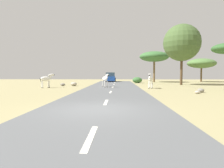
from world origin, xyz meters
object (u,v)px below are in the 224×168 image
(rock_0, at_px, (63,85))
(rock_1, at_px, (198,92))
(zebra_0, at_px, (105,79))
(tree_0, at_px, (154,57))
(zebra_1, at_px, (46,79))
(tree_6, at_px, (201,63))
(tree_3, at_px, (182,43))
(car_0, at_px, (110,77))
(rock_2, at_px, (201,90))
(zebra_2, at_px, (150,79))
(bush_0, at_px, (137,80))
(rock_3, at_px, (74,84))

(rock_0, xyz_separation_m, rock_1, (13.54, -9.50, -0.05))
(zebra_0, bearing_deg, tree_0, -146.72)
(zebra_1, relative_size, tree_6, 0.31)
(tree_3, bearing_deg, car_0, 136.97)
(rock_0, height_order, rock_2, rock_2)
(zebra_2, relative_size, tree_0, 0.30)
(tree_6, bearing_deg, rock_1, -112.62)
(zebra_2, bearing_deg, tree_6, -108.86)
(tree_3, distance_m, tree_6, 12.56)
(zebra_1, distance_m, tree_3, 18.71)
(tree_3, height_order, rock_2, tree_3)
(tree_0, relative_size, bush_0, 3.47)
(tree_3, xyz_separation_m, rock_1, (-2.50, -12.34, -5.76))
(zebra_2, bearing_deg, rock_2, 144.99)
(zebra_0, relative_size, rock_1, 3.73)
(zebra_0, relative_size, zebra_1, 0.95)
(zebra_0, distance_m, rock_3, 5.19)
(zebra_1, relative_size, rock_0, 2.61)
(tree_3, relative_size, tree_6, 1.61)
(rock_1, bearing_deg, tree_6, 67.38)
(rock_2, bearing_deg, rock_3, 146.21)
(tree_6, relative_size, rock_0, 8.31)
(rock_1, bearing_deg, zebra_2, 117.47)
(rock_2, xyz_separation_m, rock_3, (-12.78, 8.55, 0.06))
(tree_0, distance_m, bush_0, 6.38)
(bush_0, height_order, rock_2, bush_0)
(zebra_0, relative_size, zebra_2, 0.92)
(tree_0, height_order, tree_6, tree_0)
(zebra_0, xyz_separation_m, tree_3, (10.34, 5.62, 4.90))
(bush_0, bearing_deg, rock_1, -79.89)
(zebra_2, distance_m, car_0, 17.26)
(bush_0, height_order, rock_1, bush_0)
(zebra_0, relative_size, bush_0, 0.96)
(zebra_2, bearing_deg, zebra_1, 14.00)
(car_0, height_order, rock_0, car_0)
(zebra_1, distance_m, bush_0, 16.20)
(zebra_0, xyz_separation_m, tree_0, (8.07, 14.41, 3.70))
(zebra_0, distance_m, zebra_2, 5.11)
(tree_6, relative_size, rock_3, 6.09)
(zebra_0, bearing_deg, tree_3, -178.95)
(zebra_1, distance_m, zebra_2, 11.59)
(car_0, relative_size, rock_1, 10.40)
(zebra_1, distance_m, rock_2, 15.97)
(zebra_1, height_order, rock_1, zebra_1)
(zebra_0, height_order, rock_3, zebra_0)
(zebra_0, height_order, tree_6, tree_6)
(tree_6, relative_size, rock_2, 9.23)
(tree_3, relative_size, rock_1, 20.15)
(zebra_0, distance_m, rock_0, 6.39)
(rock_1, bearing_deg, car_0, 109.70)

